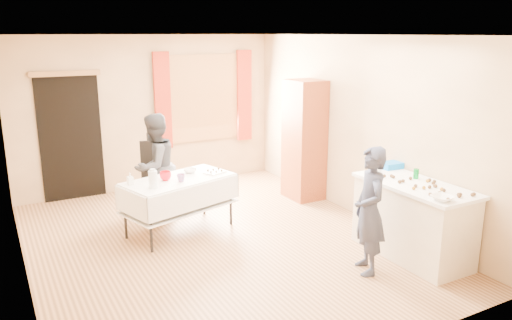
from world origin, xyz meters
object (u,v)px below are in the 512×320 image
party_table (179,200)px  chair (158,191)px  woman (155,167)px  cabinet (304,140)px  counter (413,220)px  girl (369,211)px

party_table → chair: (-0.02, 0.90, -0.13)m
woman → cabinet: bearing=141.9°
cabinet → party_table: cabinet is taller
woman → party_table: bearing=67.1°
counter → chair: chair is taller
counter → cabinet: bearing=87.7°
woman → counter: bearing=98.0°
party_table → girl: bearing=-72.0°
chair → girl: bearing=-50.1°
counter → party_table: counter is taller
counter → girl: bearing=-175.3°
party_table → woman: (-0.11, 0.68, 0.32)m
girl → woman: size_ratio=0.95×
cabinet → woman: bearing=173.7°
cabinet → girl: 2.68m
chair → woman: woman is taller
party_table → girl: 2.58m
party_table → cabinet: bearing=-5.8°
woman → chair: bearing=-143.1°
woman → girl: bearing=87.1°
counter → chair: size_ratio=1.38×
counter → girl: size_ratio=1.02×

